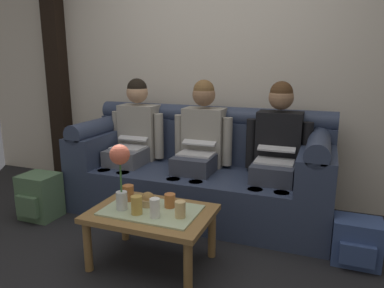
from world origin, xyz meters
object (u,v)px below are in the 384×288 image
(coffee_table, at_px, (151,218))
(backpack_right, at_px, (356,242))
(person_left, at_px, (134,137))
(flower_vase, at_px, (120,166))
(person_right, at_px, (277,149))
(cup_far_center, at_px, (170,201))
(backpack_left, at_px, (40,197))
(couch, at_px, (200,173))
(cup_near_left, at_px, (128,193))
(cup_near_right, at_px, (180,209))
(cup_far_left, at_px, (137,205))
(cup_far_right, at_px, (155,208))
(snack_bowl, at_px, (148,200))
(person_middle, at_px, (200,143))

(coffee_table, distance_m, backpack_right, 1.43)
(person_left, distance_m, flower_vase, 1.16)
(person_right, relative_size, cup_far_center, 13.08)
(backpack_left, bearing_deg, couch, 27.64)
(person_left, bearing_deg, flower_vase, -64.31)
(cup_near_left, relative_size, cup_near_right, 1.04)
(person_left, distance_m, cup_near_right, 1.39)
(coffee_table, bearing_deg, person_right, 54.89)
(cup_far_left, bearing_deg, cup_near_left, 133.29)
(backpack_left, bearing_deg, person_left, 48.26)
(couch, relative_size, cup_near_right, 21.70)
(backpack_left, bearing_deg, cup_far_right, -16.80)
(couch, bearing_deg, cup_far_center, -83.55)
(coffee_table, relative_size, cup_far_right, 6.46)
(snack_bowl, xyz_separation_m, cup_far_right, (0.14, -0.16, 0.03))
(person_right, bearing_deg, backpack_left, -161.28)
(person_middle, xyz_separation_m, coffee_table, (0.00, -0.98, -0.32))
(snack_bowl, distance_m, backpack_left, 1.28)
(person_middle, xyz_separation_m, cup_far_left, (-0.06, -1.08, -0.19))
(person_left, relative_size, cup_far_right, 9.63)
(person_left, height_order, person_middle, same)
(person_middle, distance_m, backpack_right, 1.49)
(cup_near_left, distance_m, cup_far_center, 0.33)
(backpack_right, bearing_deg, cup_far_center, -160.76)
(person_middle, height_order, backpack_right, person_middle)
(person_middle, height_order, cup_near_right, person_middle)
(person_left, height_order, cup_near_left, person_left)
(person_right, height_order, cup_near_left, person_right)
(person_left, bearing_deg, cup_far_center, -48.59)
(couch, distance_m, cup_far_left, 1.09)
(cup_far_center, xyz_separation_m, cup_far_left, (-0.16, -0.18, 0.01))
(cup_near_left, distance_m, cup_far_right, 0.36)
(cup_near_left, relative_size, backpack_left, 0.28)
(coffee_table, xyz_separation_m, backpack_right, (1.32, 0.51, -0.18))
(cup_far_left, xyz_separation_m, backpack_right, (1.38, 0.61, -0.31))
(person_middle, relative_size, cup_near_right, 11.41)
(person_middle, distance_m, backpack_left, 1.52)
(cup_far_center, relative_size, cup_far_left, 0.77)
(snack_bowl, height_order, cup_near_left, cup_near_left)
(coffee_table, xyz_separation_m, cup_near_right, (0.23, -0.04, 0.12))
(person_left, xyz_separation_m, cup_near_right, (0.92, -1.02, -0.20))
(cup_near_left, distance_m, backpack_left, 1.11)
(person_left, xyz_separation_m, coffee_table, (0.69, -0.98, -0.32))
(cup_near_right, relative_size, backpack_right, 0.33)
(cup_far_center, bearing_deg, person_middle, 96.48)
(couch, bearing_deg, cup_far_right, -85.77)
(backpack_right, bearing_deg, person_left, 166.86)
(coffee_table, xyz_separation_m, cup_far_right, (0.08, -0.10, 0.13))
(cup_far_right, bearing_deg, person_middle, 94.25)
(cup_far_right, height_order, backpack_right, cup_far_right)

